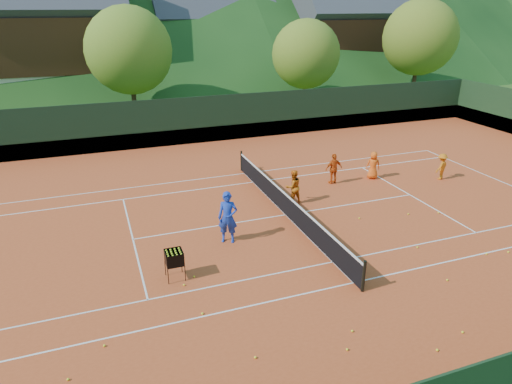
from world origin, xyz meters
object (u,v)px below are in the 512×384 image
object	(u,v)px
student_b	(334,169)
student_d	(441,167)
chalet_left	(47,37)
chalet_mid	(211,38)
student_a	(293,187)
chalet_right	(345,35)
ball_hopper	(174,258)
student_c	(373,165)
coach	(228,217)
tennis_net	(286,204)

from	to	relation	value
student_b	student_d	size ratio (longest dim) A/B	1.15
chalet_left	chalet_mid	world-z (taller)	chalet_left
student_a	chalet_left	distance (m)	31.26
chalet_mid	chalet_right	size ratio (longest dim) A/B	1.06
student_b	ball_hopper	distance (m)	10.77
student_c	chalet_left	xyz separation A→B (m)	(-15.96, 27.48, 4.91)
student_b	student_c	distance (m)	2.25
student_b	student_d	xyz separation A→B (m)	(5.47, -1.36, -0.10)
coach	chalet_right	distance (m)	39.15
student_d	ball_hopper	distance (m)	15.21
ball_hopper	chalet_mid	bearing A→B (deg)	73.01
coach	student_b	size ratio (longest dim) A/B	1.29
student_a	ball_hopper	distance (m)	7.50
ball_hopper	chalet_right	xyz separation A→B (m)	(25.37, 33.21, 4.49)
coach	tennis_net	bearing A→B (deg)	49.29
student_a	student_c	size ratio (longest dim) A/B	1.10
ball_hopper	tennis_net	bearing A→B (deg)	30.90
student_a	chalet_left	xyz separation A→B (m)	(-10.80, 28.94, 4.84)
student_d	chalet_left	size ratio (longest dim) A/B	0.10
coach	chalet_right	world-z (taller)	chalet_right
student_b	chalet_left	world-z (taller)	chalet_left
chalet_right	student_a	bearing A→B (deg)	-123.56
tennis_net	chalet_right	bearing A→B (deg)	56.31
coach	student_a	bearing A→B (deg)	57.22
coach	tennis_net	xyz separation A→B (m)	(3.00, 1.40, -0.50)
student_a	student_d	xyz separation A→B (m)	(8.38, 0.16, -0.11)
student_b	chalet_mid	xyz separation A→B (m)	(2.29, 31.41, 4.19)
student_a	student_b	world-z (taller)	student_a
tennis_net	ball_hopper	bearing A→B (deg)	-149.10
student_a	ball_hopper	world-z (taller)	student_a
chalet_mid	chalet_right	world-z (taller)	chalet_right
student_b	student_c	size ratio (longest dim) A/B	1.09
student_d	chalet_mid	distance (m)	33.21
student_a	tennis_net	size ratio (longest dim) A/B	0.13
student_b	coach	bearing A→B (deg)	29.60
tennis_net	chalet_mid	distance (m)	34.81
student_c	chalet_left	world-z (taller)	chalet_left
student_d	chalet_mid	world-z (taller)	chalet_mid
student_a	chalet_mid	distance (m)	33.61
student_b	chalet_left	size ratio (longest dim) A/B	0.11
coach	student_b	xyz separation A→B (m)	(6.71, 3.99, -0.23)
chalet_right	student_b	bearing A→B (deg)	-120.72
student_c	tennis_net	bearing A→B (deg)	46.17
student_a	student_d	world-z (taller)	student_a
student_b	student_d	distance (m)	5.64
student_c	chalet_left	size ratio (longest dim) A/B	0.10
tennis_net	chalet_right	xyz separation A→B (m)	(20.00, 30.00, 4.74)
student_c	chalet_right	world-z (taller)	chalet_right
chalet_left	student_a	bearing A→B (deg)	-69.53
coach	student_a	distance (m)	4.53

